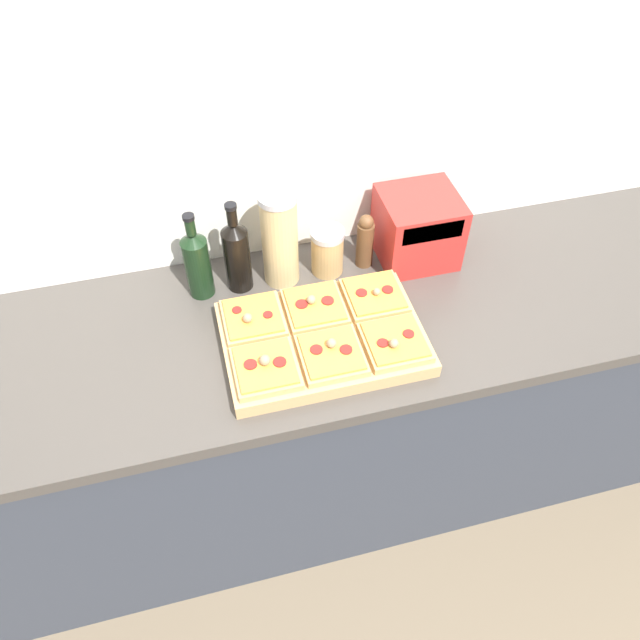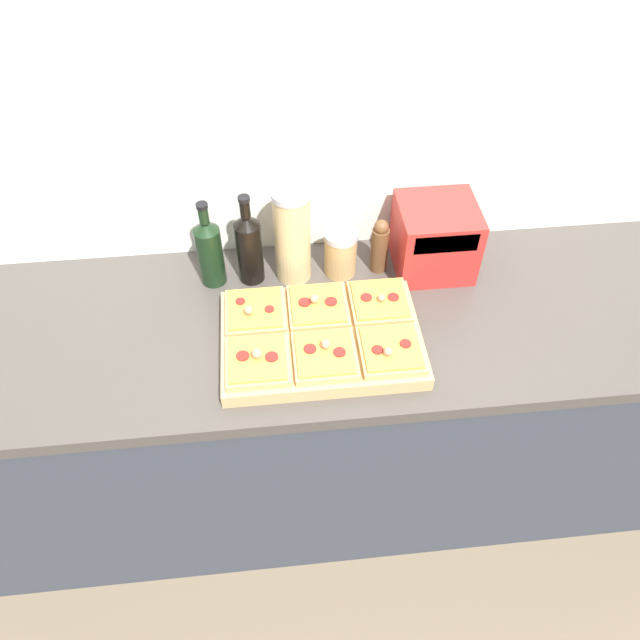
{
  "view_description": "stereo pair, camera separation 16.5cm",
  "coord_description": "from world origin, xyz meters",
  "px_view_note": "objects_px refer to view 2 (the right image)",
  "views": [
    {
      "loc": [
        -0.34,
        -0.82,
        2.2
      ],
      "look_at": [
        -0.07,
        0.26,
        0.99
      ],
      "focal_mm": 35.0,
      "sensor_mm": 36.0,
      "label": 1
    },
    {
      "loc": [
        -0.18,
        -0.84,
        2.2
      ],
      "look_at": [
        -0.07,
        0.26,
        0.99
      ],
      "focal_mm": 35.0,
      "sensor_mm": 36.0,
      "label": 2
    }
  ],
  "objects_px": {
    "cutting_board": "(321,339)",
    "toaster_oven": "(435,238)",
    "wine_bottle": "(249,247)",
    "grain_jar_tall": "(292,235)",
    "pepper_mill": "(380,246)",
    "grain_jar_short": "(341,252)",
    "olive_oil_bottle": "(210,251)"
  },
  "relations": [
    {
      "from": "pepper_mill",
      "to": "toaster_oven",
      "type": "height_order",
      "value": "toaster_oven"
    },
    {
      "from": "cutting_board",
      "to": "toaster_oven",
      "type": "height_order",
      "value": "toaster_oven"
    },
    {
      "from": "olive_oil_bottle",
      "to": "pepper_mill",
      "type": "height_order",
      "value": "olive_oil_bottle"
    },
    {
      "from": "cutting_board",
      "to": "pepper_mill",
      "type": "relative_size",
      "value": 2.93
    },
    {
      "from": "olive_oil_bottle",
      "to": "pepper_mill",
      "type": "bearing_deg",
      "value": 0.0
    },
    {
      "from": "olive_oil_bottle",
      "to": "pepper_mill",
      "type": "xyz_separation_m",
      "value": [
        0.49,
        0.0,
        -0.03
      ]
    },
    {
      "from": "wine_bottle",
      "to": "pepper_mill",
      "type": "bearing_deg",
      "value": -0.0
    },
    {
      "from": "pepper_mill",
      "to": "olive_oil_bottle",
      "type": "bearing_deg",
      "value": -180.0
    },
    {
      "from": "olive_oil_bottle",
      "to": "grain_jar_short",
      "type": "xyz_separation_m",
      "value": [
        0.37,
        0.0,
        -0.04
      ]
    },
    {
      "from": "olive_oil_bottle",
      "to": "toaster_oven",
      "type": "relative_size",
      "value": 1.12
    },
    {
      "from": "toaster_oven",
      "to": "cutting_board",
      "type": "bearing_deg",
      "value": -142.38
    },
    {
      "from": "wine_bottle",
      "to": "toaster_oven",
      "type": "distance_m",
      "value": 0.54
    },
    {
      "from": "olive_oil_bottle",
      "to": "pepper_mill",
      "type": "relative_size",
      "value": 1.54
    },
    {
      "from": "cutting_board",
      "to": "olive_oil_bottle",
      "type": "xyz_separation_m",
      "value": [
        -0.29,
        0.28,
        0.09
      ]
    },
    {
      "from": "wine_bottle",
      "to": "grain_jar_tall",
      "type": "distance_m",
      "value": 0.13
    },
    {
      "from": "cutting_board",
      "to": "toaster_oven",
      "type": "xyz_separation_m",
      "value": [
        0.36,
        0.28,
        0.08
      ]
    },
    {
      "from": "cutting_board",
      "to": "grain_jar_tall",
      "type": "relative_size",
      "value": 1.76
    },
    {
      "from": "pepper_mill",
      "to": "grain_jar_short",
      "type": "bearing_deg",
      "value": 180.0
    },
    {
      "from": "cutting_board",
      "to": "olive_oil_bottle",
      "type": "relative_size",
      "value": 1.9
    },
    {
      "from": "wine_bottle",
      "to": "grain_jar_tall",
      "type": "height_order",
      "value": "grain_jar_tall"
    },
    {
      "from": "olive_oil_bottle",
      "to": "pepper_mill",
      "type": "distance_m",
      "value": 0.49
    },
    {
      "from": "cutting_board",
      "to": "toaster_oven",
      "type": "relative_size",
      "value": 2.13
    },
    {
      "from": "cutting_board",
      "to": "grain_jar_tall",
      "type": "height_order",
      "value": "grain_jar_tall"
    },
    {
      "from": "cutting_board",
      "to": "grain_jar_tall",
      "type": "bearing_deg",
      "value": 100.57
    },
    {
      "from": "grain_jar_short",
      "to": "grain_jar_tall",
      "type": "bearing_deg",
      "value": 180.0
    },
    {
      "from": "grain_jar_short",
      "to": "toaster_oven",
      "type": "height_order",
      "value": "toaster_oven"
    },
    {
      "from": "olive_oil_bottle",
      "to": "wine_bottle",
      "type": "xyz_separation_m",
      "value": [
        0.11,
        0.0,
        0.01
      ]
    },
    {
      "from": "pepper_mill",
      "to": "toaster_oven",
      "type": "relative_size",
      "value": 0.73
    },
    {
      "from": "cutting_board",
      "to": "grain_jar_short",
      "type": "bearing_deg",
      "value": 72.86
    },
    {
      "from": "toaster_oven",
      "to": "pepper_mill",
      "type": "bearing_deg",
      "value": 179.7
    },
    {
      "from": "olive_oil_bottle",
      "to": "grain_jar_tall",
      "type": "relative_size",
      "value": 0.92
    },
    {
      "from": "wine_bottle",
      "to": "cutting_board",
      "type": "bearing_deg",
      "value": -57.8
    }
  ]
}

